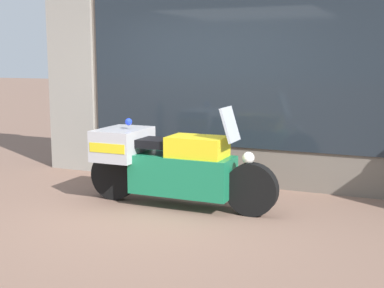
{
  "coord_description": "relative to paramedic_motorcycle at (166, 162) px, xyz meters",
  "views": [
    {
      "loc": [
        2.71,
        -5.23,
        1.81
      ],
      "look_at": [
        0.02,
        0.98,
        0.69
      ],
      "focal_mm": 50.0,
      "sensor_mm": 36.0,
      "label": 1
    }
  ],
  "objects": [
    {
      "name": "ground_plane",
      "position": [
        0.1,
        -0.48,
        -0.54
      ],
      "size": [
        60.0,
        60.0,
        0.0
      ],
      "primitive_type": "plane",
      "color": "#7A5B4C"
    },
    {
      "name": "paramedic_motorcycle",
      "position": [
        0.0,
        0.0,
        0.0
      ],
      "size": [
        2.43,
        0.75,
        1.24
      ],
      "rotation": [
        0.0,
        0.0,
        0.0
      ],
      "color": "black",
      "rests_on": "ground"
    },
    {
      "name": "window_display",
      "position": [
        0.44,
        1.55,
        -0.08
      ],
      "size": [
        4.35,
        0.3,
        1.87
      ],
      "color": "slate",
      "rests_on": "ground"
    },
    {
      "name": "shop_building",
      "position": [
        -0.28,
        1.52,
        1.18
      ],
      "size": [
        5.63,
        0.55,
        3.41
      ],
      "color": "#6B6056",
      "rests_on": "ground"
    }
  ]
}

